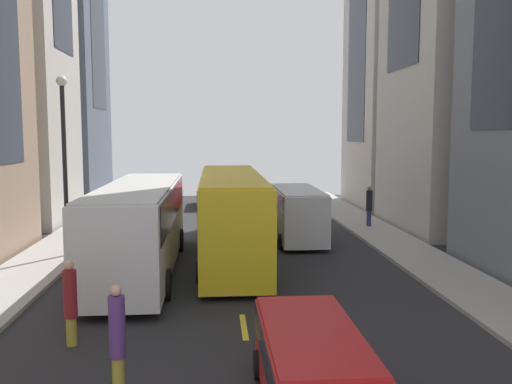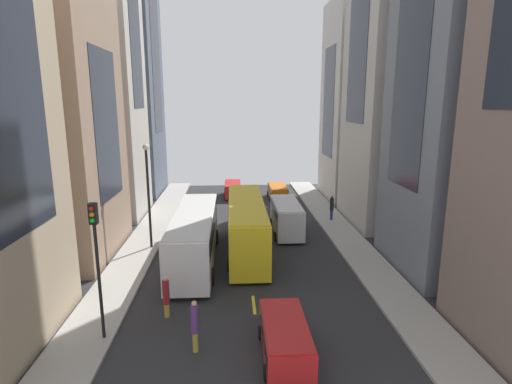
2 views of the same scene
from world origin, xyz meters
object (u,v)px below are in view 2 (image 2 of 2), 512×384
(car_orange_0, at_px, (278,191))
(car_red_2, at_px, (285,337))
(car_red_1, at_px, (233,188))
(delivery_van_white, at_px, (286,215))
(pedestrian_crossing_near, at_px, (166,296))
(traffic_light_near_corner, at_px, (96,247))
(pedestrian_walking_far, at_px, (195,325))
(city_bus_white, at_px, (194,232))
(pedestrian_waiting_curb, at_px, (332,207))
(streetcar_yellow, at_px, (246,221))

(car_orange_0, distance_m, car_red_2, 28.41)
(car_red_1, bearing_deg, delivery_van_white, -72.35)
(pedestrian_crossing_near, bearing_deg, traffic_light_near_corner, 129.05)
(car_red_1, height_order, pedestrian_walking_far, pedestrian_walking_far)
(city_bus_white, relative_size, car_red_2, 2.62)
(delivery_van_white, distance_m, pedestrian_crossing_near, 14.83)
(car_red_1, bearing_deg, pedestrian_waiting_curb, -49.54)
(car_red_2, distance_m, traffic_light_near_corner, 8.79)
(car_orange_0, height_order, traffic_light_near_corner, traffic_light_near_corner)
(car_red_2, bearing_deg, city_bus_white, 113.21)
(city_bus_white, height_order, car_red_1, city_bus_white)
(car_red_1, bearing_deg, city_bus_white, -97.80)
(streetcar_yellow, xyz_separation_m, car_red_2, (1.12, -12.77, -1.19))
(streetcar_yellow, height_order, car_red_1, streetcar_yellow)
(streetcar_yellow, height_order, car_orange_0, streetcar_yellow)
(streetcar_yellow, xyz_separation_m, pedestrian_walking_far, (-2.62, -12.14, -0.87))
(streetcar_yellow, bearing_deg, pedestrian_waiting_curb, 40.46)
(pedestrian_crossing_near, bearing_deg, car_red_1, -5.36)
(car_red_2, bearing_deg, pedestrian_walking_far, 170.34)
(streetcar_yellow, height_order, pedestrian_waiting_curb, streetcar_yellow)
(pedestrian_crossing_near, bearing_deg, city_bus_white, -4.14)
(streetcar_yellow, height_order, traffic_light_near_corner, traffic_light_near_corner)
(car_red_1, xyz_separation_m, pedestrian_walking_far, (-1.71, -29.05, 0.32))
(car_orange_0, relative_size, traffic_light_near_corner, 0.71)
(streetcar_yellow, distance_m, car_red_1, 16.98)
(car_red_2, relative_size, pedestrian_walking_far, 1.90)
(city_bus_white, bearing_deg, car_orange_0, 66.78)
(delivery_van_white, bearing_deg, traffic_light_near_corner, -124.71)
(pedestrian_waiting_curb, bearing_deg, car_orange_0, -137.62)
(car_red_1, xyz_separation_m, pedestrian_crossing_near, (-3.36, -26.11, 0.20))
(car_orange_0, bearing_deg, pedestrian_waiting_curb, -66.52)
(pedestrian_waiting_curb, relative_size, pedestrian_walking_far, 0.95)
(car_red_2, xyz_separation_m, pedestrian_waiting_curb, (6.70, 19.45, 0.41))
(streetcar_yellow, distance_m, car_red_2, 12.88)
(pedestrian_waiting_curb, distance_m, pedestrian_crossing_near, 19.96)
(delivery_van_white, height_order, car_red_1, delivery_van_white)
(car_red_1, relative_size, pedestrian_waiting_curb, 2.06)
(car_orange_0, height_order, car_red_1, car_red_1)
(delivery_van_white, relative_size, pedestrian_waiting_curb, 2.72)
(car_orange_0, height_order, pedestrian_waiting_curb, pedestrian_waiting_curb)
(pedestrian_walking_far, bearing_deg, delivery_van_white, -124.51)
(car_red_2, bearing_deg, streetcar_yellow, 95.01)
(car_orange_0, distance_m, pedestrian_walking_far, 28.41)
(car_red_1, relative_size, car_red_2, 1.03)
(city_bus_white, xyz_separation_m, streetcar_yellow, (3.50, 1.99, 0.12))
(car_red_1, xyz_separation_m, traffic_light_near_corner, (-5.85, -27.99, 3.48))
(city_bus_white, xyz_separation_m, pedestrian_crossing_near, (-0.77, -7.21, -0.87))
(streetcar_yellow, distance_m, traffic_light_near_corner, 13.19)
(car_red_1, bearing_deg, pedestrian_walking_far, -93.37)
(city_bus_white, height_order, pedestrian_crossing_near, city_bus_white)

